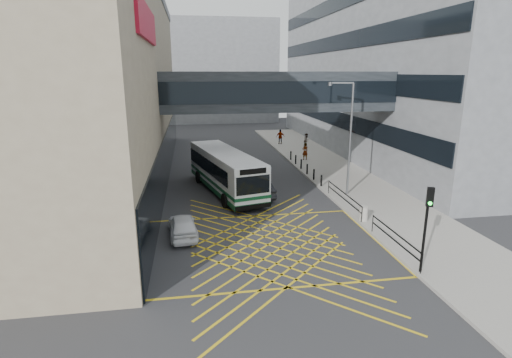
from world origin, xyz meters
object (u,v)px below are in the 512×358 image
car_white (183,225)px  car_silver (227,162)px  car_dark (256,188)px  pedestrian_c (280,137)px  litter_bin (364,213)px  pedestrian_b (307,141)px  bus (225,170)px  street_lamp (348,132)px  traffic_light (427,218)px  pedestrian_a (305,151)px

car_white → car_silver: 16.25m
car_dark → pedestrian_c: (6.48, 20.79, 0.39)m
pedestrian_c → litter_bin: bearing=95.8°
pedestrian_b → pedestrian_c: pedestrian_c is taller
bus → car_white: size_ratio=2.81×
street_lamp → pedestrian_c: 21.89m
car_white → litter_bin: (10.90, 0.36, -0.04)m
litter_bin → car_dark: bearing=132.1°
car_silver → traffic_light: 23.21m
car_silver → pedestrian_b: (10.33, 8.71, 0.38)m
litter_bin → pedestrian_b: 24.36m
bus → pedestrian_c: bearing=51.6°
bus → car_dark: bearing=-54.4°
traffic_light → pedestrian_b: traffic_light is taller
car_silver → traffic_light: bearing=123.6°
bus → litter_bin: size_ratio=12.75×
bus → car_white: bus is taller
car_dark → pedestrian_a: bearing=-135.6°
traffic_light → litter_bin: size_ratio=4.53×
bus → pedestrian_c: (8.63, 18.96, -0.61)m
litter_bin → pedestrian_c: pedestrian_c is taller
car_dark → street_lamp: size_ratio=0.53×
litter_bin → traffic_light: bearing=-91.6°
car_silver → pedestrian_c: size_ratio=2.23×
pedestrian_a → car_dark: bearing=44.3°
car_white → car_silver: size_ratio=1.01×
car_white → litter_bin: size_ratio=4.53×
car_white → pedestrian_a: 21.63m
traffic_light → pedestrian_a: bearing=106.2°
car_white → litter_bin: bearing=176.4°
car_dark → litter_bin: (5.65, -6.26, -0.07)m
street_lamp → pedestrian_a: bearing=102.8°
car_white → car_silver: car_white is taller
street_lamp → car_dark: bearing=-172.2°
litter_bin → car_silver: bearing=114.3°
bus → pedestrian_b: size_ratio=6.75×
car_dark → pedestrian_a: 13.22m
pedestrian_a → pedestrian_b: size_ratio=1.03×
car_silver → pedestrian_b: 13.52m
car_dark → traffic_light: 14.22m
pedestrian_c → car_dark: bearing=80.2°
bus → traffic_light: (7.62, -14.78, 1.13)m
bus → pedestrian_b: bearing=41.2°
car_dark → litter_bin: car_dark is taller
car_white → street_lamp: bearing=-159.2°
bus → street_lamp: bearing=-30.6°
car_silver → litter_bin: (6.94, -15.41, -0.02)m
bus → traffic_light: bearing=-76.7°
traffic_light → pedestrian_b: (3.57, 30.81, -1.80)m
traffic_light → car_silver: bearing=126.7°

